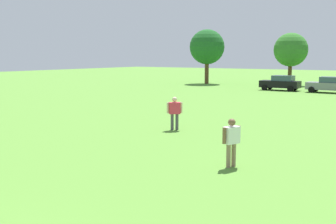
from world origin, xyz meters
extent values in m
plane|color=#568C33|center=(0.00, 30.00, 0.00)|extent=(160.00, 160.00, 0.00)
cylinder|color=#8C7259|center=(2.01, 10.66, 0.42)|extent=(0.16, 0.16, 0.85)
cylinder|color=#8C7259|center=(1.92, 10.42, 0.42)|extent=(0.16, 0.16, 0.85)
cube|color=white|center=(1.97, 10.54, 1.15)|extent=(0.50, 0.64, 0.60)
cylinder|color=brown|center=(2.09, 10.87, 1.17)|extent=(0.12, 0.12, 0.57)
cylinder|color=brown|center=(1.84, 10.21, 1.17)|extent=(0.12, 0.12, 0.57)
sphere|color=brown|center=(1.97, 10.54, 1.60)|extent=(0.26, 0.26, 0.26)
cylinder|color=#4C4C51|center=(-3.53, 15.61, 0.43)|extent=(0.16, 0.16, 0.86)
cylinder|color=#4C4C51|center=(-3.73, 15.45, 0.43)|extent=(0.16, 0.16, 0.86)
cube|color=#D8334C|center=(-3.63, 15.53, 1.17)|extent=(0.65, 0.62, 0.61)
cylinder|color=beige|center=(-3.36, 15.76, 1.18)|extent=(0.13, 0.13, 0.57)
cylinder|color=beige|center=(-3.90, 15.30, 1.18)|extent=(0.13, 0.13, 0.57)
sphere|color=beige|center=(-3.63, 15.53, 1.63)|extent=(0.27, 0.27, 0.27)
cube|color=black|center=(-7.11, 42.81, 0.70)|extent=(4.30, 1.80, 0.76)
cube|color=#334756|center=(-6.77, 42.81, 1.38)|extent=(2.24, 1.58, 0.60)
cylinder|color=black|center=(-8.57, 41.91, 0.32)|extent=(0.64, 0.22, 0.64)
cylinder|color=black|center=(-8.57, 43.71, 0.32)|extent=(0.64, 0.22, 0.64)
cylinder|color=black|center=(-5.65, 41.91, 0.32)|extent=(0.64, 0.22, 0.64)
cylinder|color=black|center=(-5.65, 43.71, 0.32)|extent=(0.64, 0.22, 0.64)
cube|color=slate|center=(-1.91, 42.71, 0.70)|extent=(4.30, 1.80, 0.76)
cube|color=#334756|center=(-1.57, 42.71, 1.38)|extent=(2.24, 1.58, 0.60)
cylinder|color=black|center=(-3.38, 41.81, 0.32)|extent=(0.64, 0.22, 0.64)
cylinder|color=black|center=(-3.38, 43.61, 0.32)|extent=(0.64, 0.22, 0.64)
cylinder|color=brown|center=(-19.25, 48.00, 1.52)|extent=(0.56, 0.56, 3.03)
sphere|color=#1E5B23|center=(-19.25, 48.00, 5.07)|extent=(4.79, 4.79, 4.79)
cylinder|color=brown|center=(-8.70, 51.41, 1.39)|extent=(0.51, 0.51, 2.78)
sphere|color=#337528|center=(-8.70, 51.41, 4.64)|extent=(4.38, 4.38, 4.38)
camera|label=1|loc=(7.95, -2.45, 3.93)|focal=43.78mm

